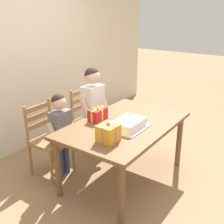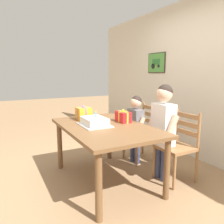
{
  "view_description": "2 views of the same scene",
  "coord_description": "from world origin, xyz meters",
  "px_view_note": "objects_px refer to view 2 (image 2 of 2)",
  "views": [
    {
      "loc": [
        -2.55,
        -1.6,
        2.03
      ],
      "look_at": [
        -0.14,
        0.08,
        0.92
      ],
      "focal_mm": 45.52,
      "sensor_mm": 36.0,
      "label": 1
    },
    {
      "loc": [
        2.44,
        -1.2,
        1.41
      ],
      "look_at": [
        -0.06,
        0.13,
        0.91
      ],
      "focal_mm": 35.49,
      "sensor_mm": 36.0,
      "label": 2
    }
  ],
  "objects_px": {
    "birthday_cake": "(94,122)",
    "gift_box_beside_cake": "(123,117)",
    "child_younger": "(135,123)",
    "child_older": "(163,123)",
    "chair_right": "(178,146)",
    "gift_box_red_large": "(84,114)",
    "dining_table": "(105,133)",
    "chair_left": "(142,132)"
  },
  "relations": [
    {
      "from": "dining_table",
      "to": "chair_right",
      "type": "relative_size",
      "value": 1.68
    },
    {
      "from": "gift_box_beside_cake",
      "to": "chair_right",
      "type": "height_order",
      "value": "gift_box_beside_cake"
    },
    {
      "from": "chair_left",
      "to": "gift_box_red_large",
      "type": "bearing_deg",
      "value": -94.66
    },
    {
      "from": "gift_box_beside_cake",
      "to": "child_older",
      "type": "distance_m",
      "value": 0.54
    },
    {
      "from": "birthday_cake",
      "to": "gift_box_beside_cake",
      "type": "distance_m",
      "value": 0.43
    },
    {
      "from": "dining_table",
      "to": "chair_left",
      "type": "bearing_deg",
      "value": 114.76
    },
    {
      "from": "gift_box_red_large",
      "to": "chair_right",
      "type": "distance_m",
      "value": 1.36
    },
    {
      "from": "dining_table",
      "to": "chair_right",
      "type": "distance_m",
      "value": 0.97
    },
    {
      "from": "child_older",
      "to": "child_younger",
      "type": "xyz_separation_m",
      "value": [
        -0.63,
        0.0,
        -0.12
      ]
    },
    {
      "from": "dining_table",
      "to": "gift_box_red_large",
      "type": "xyz_separation_m",
      "value": [
        -0.48,
        -0.11,
        0.18
      ]
    },
    {
      "from": "chair_left",
      "to": "child_younger",
      "type": "distance_m",
      "value": 0.26
    },
    {
      "from": "dining_table",
      "to": "birthday_cake",
      "type": "distance_m",
      "value": 0.2
    },
    {
      "from": "child_older",
      "to": "gift_box_red_large",
      "type": "bearing_deg",
      "value": -133.84
    },
    {
      "from": "gift_box_beside_cake",
      "to": "child_older",
      "type": "relative_size",
      "value": 0.19
    },
    {
      "from": "dining_table",
      "to": "gift_box_red_large",
      "type": "distance_m",
      "value": 0.52
    },
    {
      "from": "gift_box_beside_cake",
      "to": "chair_right",
      "type": "distance_m",
      "value": 0.82
    },
    {
      "from": "dining_table",
      "to": "gift_box_red_large",
      "type": "bearing_deg",
      "value": -166.9
    },
    {
      "from": "birthday_cake",
      "to": "gift_box_beside_cake",
      "type": "bearing_deg",
      "value": 90.69
    },
    {
      "from": "dining_table",
      "to": "birthday_cake",
      "type": "relative_size",
      "value": 3.52
    },
    {
      "from": "chair_right",
      "to": "dining_table",
      "type": "bearing_deg",
      "value": -114.75
    },
    {
      "from": "dining_table",
      "to": "gift_box_beside_cake",
      "type": "relative_size",
      "value": 6.58
    },
    {
      "from": "dining_table",
      "to": "chair_left",
      "type": "relative_size",
      "value": 1.68
    },
    {
      "from": "child_younger",
      "to": "chair_right",
      "type": "bearing_deg",
      "value": 13.33
    },
    {
      "from": "gift_box_red_large",
      "to": "chair_left",
      "type": "relative_size",
      "value": 0.23
    },
    {
      "from": "birthday_cake",
      "to": "child_younger",
      "type": "relative_size",
      "value": 0.41
    },
    {
      "from": "chair_right",
      "to": "child_younger",
      "type": "height_order",
      "value": "child_younger"
    },
    {
      "from": "chair_right",
      "to": "child_older",
      "type": "bearing_deg",
      "value": -121.73
    },
    {
      "from": "child_older",
      "to": "birthday_cake",
      "type": "bearing_deg",
      "value": -115.23
    },
    {
      "from": "gift_box_red_large",
      "to": "chair_left",
      "type": "bearing_deg",
      "value": 85.34
    },
    {
      "from": "chair_left",
      "to": "child_older",
      "type": "xyz_separation_m",
      "value": [
        0.69,
        -0.18,
        0.3
      ]
    },
    {
      "from": "chair_left",
      "to": "chair_right",
      "type": "bearing_deg",
      "value": -0.0
    },
    {
      "from": "child_younger",
      "to": "gift_box_beside_cake",
      "type": "bearing_deg",
      "value": -56.06
    },
    {
      "from": "chair_right",
      "to": "child_older",
      "type": "height_order",
      "value": "child_older"
    },
    {
      "from": "birthday_cake",
      "to": "chair_right",
      "type": "xyz_separation_m",
      "value": [
        0.49,
        0.98,
        -0.33
      ]
    },
    {
      "from": "gift_box_beside_cake",
      "to": "dining_table",
      "type": "bearing_deg",
      "value": -73.62
    },
    {
      "from": "gift_box_beside_cake",
      "to": "child_younger",
      "type": "height_order",
      "value": "child_younger"
    },
    {
      "from": "chair_left",
      "to": "gift_box_beside_cake",
      "type": "bearing_deg",
      "value": -60.87
    },
    {
      "from": "gift_box_red_large",
      "to": "child_younger",
      "type": "height_order",
      "value": "child_younger"
    },
    {
      "from": "birthday_cake",
      "to": "chair_left",
      "type": "distance_m",
      "value": 1.08
    },
    {
      "from": "birthday_cake",
      "to": "gift_box_beside_cake",
      "type": "xyz_separation_m",
      "value": [
        -0.01,
        0.43,
        0.02
      ]
    },
    {
      "from": "gift_box_red_large",
      "to": "child_older",
      "type": "xyz_separation_m",
      "value": [
        0.77,
        0.8,
        -0.07
      ]
    },
    {
      "from": "gift_box_red_large",
      "to": "gift_box_beside_cake",
      "type": "xyz_separation_m",
      "value": [
        0.39,
        0.43,
        -0.02
      ]
    }
  ]
}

